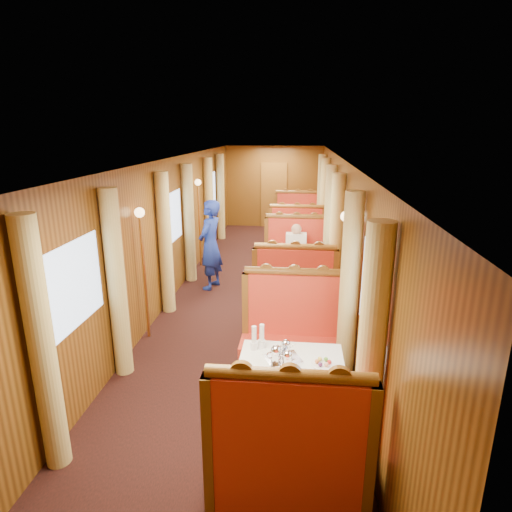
# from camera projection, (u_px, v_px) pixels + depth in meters

# --- Properties ---
(floor) EXTENTS (3.00, 12.00, 0.01)m
(floor) POSITION_uv_depth(u_px,v_px,m) (254.00, 296.00, 7.95)
(floor) COLOR black
(floor) RESTS_ON ground
(ceiling) EXTENTS (3.00, 12.00, 0.01)m
(ceiling) POSITION_uv_depth(u_px,v_px,m) (254.00, 159.00, 7.24)
(ceiling) COLOR silver
(ceiling) RESTS_ON wall_left
(wall_far) EXTENTS (3.00, 0.01, 2.50)m
(wall_far) POSITION_uv_depth(u_px,v_px,m) (274.00, 187.00, 13.32)
(wall_far) COLOR brown
(wall_far) RESTS_ON floor
(wall_left) EXTENTS (0.01, 12.00, 2.50)m
(wall_left) POSITION_uv_depth(u_px,v_px,m) (172.00, 229.00, 7.74)
(wall_left) COLOR brown
(wall_left) RESTS_ON floor
(wall_right) EXTENTS (0.01, 12.00, 2.50)m
(wall_right) POSITION_uv_depth(u_px,v_px,m) (339.00, 233.00, 7.45)
(wall_right) COLOR brown
(wall_right) RESTS_ON floor
(doorway_far) EXTENTS (0.80, 0.04, 2.00)m
(doorway_far) POSITION_uv_depth(u_px,v_px,m) (274.00, 195.00, 13.36)
(doorway_far) COLOR brown
(doorway_far) RESTS_ON floor
(table_near) EXTENTS (1.05, 0.72, 0.75)m
(table_near) POSITION_uv_depth(u_px,v_px,m) (291.00, 391.00, 4.43)
(table_near) COLOR white
(table_near) RESTS_ON floor
(banquette_near_fwd) EXTENTS (1.30, 0.55, 1.34)m
(banquette_near_fwd) POSITION_uv_depth(u_px,v_px,m) (288.00, 459.00, 3.45)
(banquette_near_fwd) COLOR red
(banquette_near_fwd) RESTS_ON floor
(banquette_near_aft) EXTENTS (1.30, 0.55, 1.34)m
(banquette_near_aft) POSITION_uv_depth(u_px,v_px,m) (293.00, 341.00, 5.39)
(banquette_near_aft) COLOR red
(banquette_near_aft) RESTS_ON floor
(table_mid) EXTENTS (1.05, 0.72, 0.75)m
(table_mid) POSITION_uv_depth(u_px,v_px,m) (295.00, 278.00, 7.77)
(table_mid) COLOR white
(table_mid) RESTS_ON floor
(banquette_mid_fwd) EXTENTS (1.30, 0.55, 1.34)m
(banquette_mid_fwd) POSITION_uv_depth(u_px,v_px,m) (294.00, 297.00, 6.79)
(banquette_mid_fwd) COLOR red
(banquette_mid_fwd) RESTS_ON floor
(banquette_mid_aft) EXTENTS (1.30, 0.55, 1.34)m
(banquette_mid_aft) POSITION_uv_depth(u_px,v_px,m) (296.00, 260.00, 8.72)
(banquette_mid_aft) COLOR red
(banquette_mid_aft) RESTS_ON floor
(table_far) EXTENTS (1.05, 0.72, 0.75)m
(table_far) POSITION_uv_depth(u_px,v_px,m) (297.00, 234.00, 11.11)
(table_far) COLOR white
(table_far) RESTS_ON floor
(banquette_far_fwd) EXTENTS (1.30, 0.55, 1.34)m
(banquette_far_fwd) POSITION_uv_depth(u_px,v_px,m) (296.00, 242.00, 10.13)
(banquette_far_fwd) COLOR red
(banquette_far_fwd) RESTS_ON floor
(banquette_far_aft) EXTENTS (1.30, 0.55, 1.34)m
(banquette_far_aft) POSITION_uv_depth(u_px,v_px,m) (297.00, 224.00, 12.06)
(banquette_far_aft) COLOR red
(banquette_far_aft) RESTS_ON floor
(tea_tray) EXTENTS (0.41, 0.37, 0.01)m
(tea_tray) POSITION_uv_depth(u_px,v_px,m) (283.00, 359.00, 4.31)
(tea_tray) COLOR silver
(tea_tray) RESTS_ON table_near
(teapot_left) EXTENTS (0.21, 0.18, 0.15)m
(teapot_left) POSITION_uv_depth(u_px,v_px,m) (276.00, 356.00, 4.23)
(teapot_left) COLOR silver
(teapot_left) RESTS_ON tea_tray
(teapot_right) EXTENTS (0.18, 0.14, 0.13)m
(teapot_right) POSITION_uv_depth(u_px,v_px,m) (287.00, 360.00, 4.17)
(teapot_right) COLOR silver
(teapot_right) RESTS_ON tea_tray
(teapot_back) EXTENTS (0.19, 0.17, 0.13)m
(teapot_back) POSITION_uv_depth(u_px,v_px,m) (286.00, 349.00, 4.39)
(teapot_back) COLOR silver
(teapot_back) RESTS_ON tea_tray
(fruit_plate) EXTENTS (0.24, 0.24, 0.05)m
(fruit_plate) POSITION_uv_depth(u_px,v_px,m) (323.00, 363.00, 4.20)
(fruit_plate) COLOR white
(fruit_plate) RESTS_ON table_near
(cup_inboard) EXTENTS (0.08, 0.08, 0.26)m
(cup_inboard) POSITION_uv_depth(u_px,v_px,m) (254.00, 340.00, 4.48)
(cup_inboard) COLOR white
(cup_inboard) RESTS_ON table_near
(cup_outboard) EXTENTS (0.08, 0.08, 0.26)m
(cup_outboard) POSITION_uv_depth(u_px,v_px,m) (262.00, 338.00, 4.52)
(cup_outboard) COLOR white
(cup_outboard) RESTS_ON table_near
(rose_vase_mid) EXTENTS (0.06, 0.06, 0.36)m
(rose_vase_mid) POSITION_uv_depth(u_px,v_px,m) (297.00, 249.00, 7.64)
(rose_vase_mid) COLOR silver
(rose_vase_mid) RESTS_ON table_mid
(rose_vase_far) EXTENTS (0.06, 0.06, 0.36)m
(rose_vase_far) POSITION_uv_depth(u_px,v_px,m) (297.00, 212.00, 10.99)
(rose_vase_far) COLOR silver
(rose_vase_far) RESTS_ON table_far
(window_left_near) EXTENTS (0.01, 1.20, 0.90)m
(window_left_near) POSITION_uv_depth(u_px,v_px,m) (73.00, 286.00, 4.34)
(window_left_near) COLOR #96ADCE
(window_left_near) RESTS_ON wall_left
(curtain_left_near_a) EXTENTS (0.22, 0.22, 2.35)m
(curtain_left_near_a) POSITION_uv_depth(u_px,v_px,m) (42.00, 349.00, 3.66)
(curtain_left_near_a) COLOR #D2BA6B
(curtain_left_near_a) RESTS_ON floor
(curtain_left_near_b) EXTENTS (0.22, 0.22, 2.35)m
(curtain_left_near_b) POSITION_uv_depth(u_px,v_px,m) (117.00, 285.00, 5.15)
(curtain_left_near_b) COLOR #D2BA6B
(curtain_left_near_b) RESTS_ON floor
(window_right_near) EXTENTS (0.01, 1.20, 0.90)m
(window_right_near) POSITION_uv_depth(u_px,v_px,m) (371.00, 297.00, 4.06)
(window_right_near) COLOR #96ADCE
(window_right_near) RESTS_ON wall_right
(curtain_right_near_a) EXTENTS (0.22, 0.22, 2.35)m
(curtain_right_near_a) POSITION_uv_depth(u_px,v_px,m) (370.00, 366.00, 3.40)
(curtain_right_near_a) COLOR #D2BA6B
(curtain_right_near_a) RESTS_ON floor
(curtain_right_near_b) EXTENTS (0.22, 0.22, 2.35)m
(curtain_right_near_b) POSITION_uv_depth(u_px,v_px,m) (349.00, 294.00, 4.89)
(curtain_right_near_b) COLOR #D2BA6B
(curtain_right_near_b) RESTS_ON floor
(window_left_mid) EXTENTS (0.01, 1.20, 0.90)m
(window_left_mid) POSITION_uv_depth(u_px,v_px,m) (172.00, 218.00, 7.68)
(window_left_mid) COLOR #96ADCE
(window_left_mid) RESTS_ON wall_left
(curtain_left_mid_a) EXTENTS (0.22, 0.22, 2.35)m
(curtain_left_mid_a) POSITION_uv_depth(u_px,v_px,m) (165.00, 244.00, 7.00)
(curtain_left_mid_a) COLOR #D2BA6B
(curtain_left_mid_a) RESTS_ON floor
(curtain_left_mid_b) EXTENTS (0.22, 0.22, 2.35)m
(curtain_left_mid_b) POSITION_uv_depth(u_px,v_px,m) (189.00, 224.00, 8.49)
(curtain_left_mid_b) COLOR #D2BA6B
(curtain_left_mid_b) RESTS_ON floor
(window_right_mid) EXTENTS (0.01, 1.20, 0.90)m
(window_right_mid) POSITION_uv_depth(u_px,v_px,m) (339.00, 221.00, 7.39)
(window_right_mid) COLOR #96ADCE
(window_right_mid) RESTS_ON wall_right
(curtain_right_mid_a) EXTENTS (0.22, 0.22, 2.35)m
(curtain_right_mid_a) POSITION_uv_depth(u_px,v_px,m) (336.00, 248.00, 6.74)
(curtain_right_mid_a) COLOR #D2BA6B
(curtain_right_mid_a) RESTS_ON floor
(curtain_right_mid_b) EXTENTS (0.22, 0.22, 2.35)m
(curtain_right_mid_b) POSITION_uv_depth(u_px,v_px,m) (329.00, 227.00, 8.23)
(curtain_right_mid_b) COLOR #D2BA6B
(curtain_right_mid_b) RESTS_ON floor
(window_left_far) EXTENTS (0.01, 1.20, 0.90)m
(window_left_far) POSITION_uv_depth(u_px,v_px,m) (211.00, 191.00, 11.02)
(window_left_far) COLOR #96ADCE
(window_left_far) RESTS_ON wall_left
(curtain_left_far_a) EXTENTS (0.22, 0.22, 2.35)m
(curtain_left_far_a) POSITION_uv_depth(u_px,v_px,m) (209.00, 207.00, 10.34)
(curtain_left_far_a) COLOR #D2BA6B
(curtain_left_far_a) RESTS_ON floor
(curtain_left_far_b) EXTENTS (0.22, 0.22, 2.35)m
(curtain_left_far_b) POSITION_uv_depth(u_px,v_px,m) (221.00, 197.00, 11.83)
(curtain_left_far_b) COLOR #D2BA6B
(curtain_left_far_b) RESTS_ON floor
(window_right_far) EXTENTS (0.01, 1.20, 0.90)m
(window_right_far) POSITION_uv_depth(u_px,v_px,m) (327.00, 193.00, 10.73)
(window_right_far) COLOR #96ADCE
(window_right_far) RESTS_ON wall_right
(curtain_right_far_a) EXTENTS (0.22, 0.22, 2.35)m
(curtain_right_far_a) POSITION_uv_depth(u_px,v_px,m) (324.00, 209.00, 10.08)
(curtain_right_far_a) COLOR #D2BA6B
(curtain_right_far_a) RESTS_ON floor
(curtain_right_far_b) EXTENTS (0.22, 0.22, 2.35)m
(curtain_right_far_b) POSITION_uv_depth(u_px,v_px,m) (321.00, 199.00, 11.56)
(curtain_right_far_b) COLOR #D2BA6B
(curtain_right_far_b) RESTS_ON floor
(sconce_left_fore) EXTENTS (0.14, 0.14, 1.95)m
(sconce_left_fore) POSITION_uv_depth(u_px,v_px,m) (142.00, 247.00, 6.02)
(sconce_left_fore) COLOR #BF8C3F
(sconce_left_fore) RESTS_ON floor
(sconce_right_fore) EXTENTS (0.14, 0.14, 1.95)m
(sconce_right_fore) POSITION_uv_depth(u_px,v_px,m) (344.00, 253.00, 5.75)
(sconce_right_fore) COLOR #BF8C3F
(sconce_right_fore) RESTS_ON floor
(sconce_left_aft) EXTENTS (0.14, 0.14, 1.95)m
(sconce_left_aft) POSITION_uv_depth(u_px,v_px,m) (199.00, 205.00, 9.36)
(sconce_left_aft) COLOR #BF8C3F
(sconce_left_aft) RESTS_ON floor
(sconce_right_aft) EXTENTS (0.14, 0.14, 1.95)m
(sconce_right_aft) POSITION_uv_depth(u_px,v_px,m) (328.00, 207.00, 9.09)
(sconce_right_aft) COLOR #BF8C3F
(sconce_right_aft) RESTS_ON floor
(steward) EXTENTS (0.56, 0.72, 1.73)m
(steward) POSITION_uv_depth(u_px,v_px,m) (210.00, 245.00, 8.14)
(steward) COLOR navy
(steward) RESTS_ON floor
(passenger) EXTENTS (0.40, 0.44, 0.76)m
(passenger) POSITION_uv_depth(u_px,v_px,m) (296.00, 248.00, 8.40)
(passenger) COLOR beige
(passenger) RESTS_ON banquette_mid_aft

